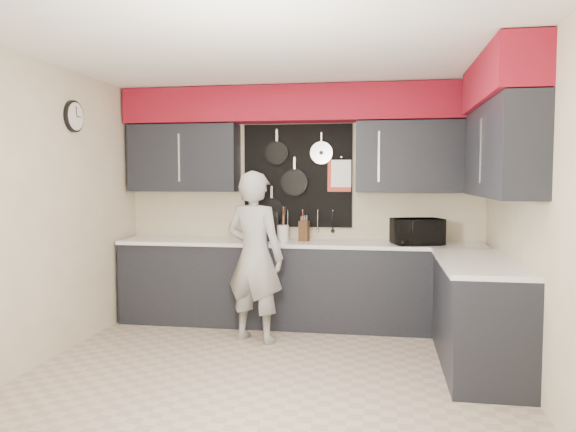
% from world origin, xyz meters
% --- Properties ---
extents(ground, '(4.00, 4.00, 0.00)m').
position_xyz_m(ground, '(0.00, 0.00, 0.00)').
color(ground, '#B8A38F').
rests_on(ground, ground).
extents(back_wall_assembly, '(4.00, 0.36, 2.60)m').
position_xyz_m(back_wall_assembly, '(0.01, 1.60, 2.01)').
color(back_wall_assembly, beige).
rests_on(back_wall_assembly, ground).
extents(right_wall_assembly, '(0.36, 3.50, 2.60)m').
position_xyz_m(right_wall_assembly, '(1.85, 0.26, 1.94)').
color(right_wall_assembly, beige).
rests_on(right_wall_assembly, ground).
extents(left_wall_assembly, '(0.05, 3.50, 2.60)m').
position_xyz_m(left_wall_assembly, '(-1.99, 0.02, 1.33)').
color(left_wall_assembly, beige).
rests_on(left_wall_assembly, ground).
extents(base_cabinets, '(3.95, 2.20, 0.92)m').
position_xyz_m(base_cabinets, '(0.49, 1.13, 0.46)').
color(base_cabinets, black).
rests_on(base_cabinets, ground).
extents(microwave, '(0.56, 0.46, 0.27)m').
position_xyz_m(microwave, '(1.25, 1.35, 1.05)').
color(microwave, black).
rests_on(microwave, base_cabinets).
extents(knife_block, '(0.11, 0.11, 0.22)m').
position_xyz_m(knife_block, '(0.06, 1.47, 1.03)').
color(knife_block, '#361E11').
rests_on(knife_block, base_cabinets).
extents(utensil_crock, '(0.13, 0.13, 0.17)m').
position_xyz_m(utensil_crock, '(-0.17, 1.47, 1.01)').
color(utensil_crock, silver).
rests_on(utensil_crock, base_cabinets).
extents(coffee_maker, '(0.20, 0.23, 0.32)m').
position_xyz_m(coffee_maker, '(-0.32, 1.47, 1.08)').
color(coffee_maker, black).
rests_on(coffee_maker, base_cabinets).
extents(person, '(0.70, 0.57, 1.67)m').
position_xyz_m(person, '(-0.34, 0.80, 0.84)').
color(person, '#9A9997').
rests_on(person, ground).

